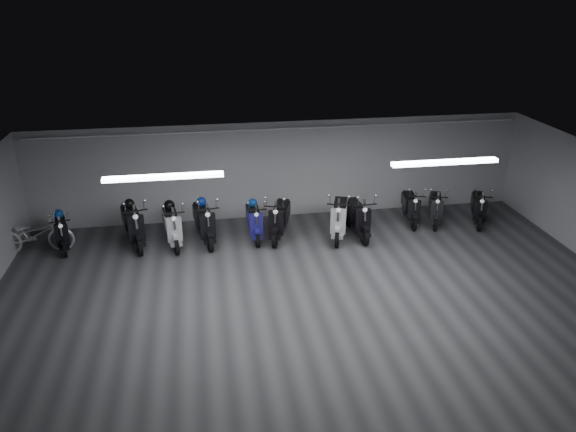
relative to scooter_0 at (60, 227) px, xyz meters
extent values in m
cube|color=#3A3A3C|center=(5.88, -3.75, -0.61)|extent=(14.00, 10.00, 0.01)
cube|color=gray|center=(5.88, -3.75, 2.20)|extent=(14.00, 10.00, 0.01)
cube|color=#ADADAF|center=(5.88, 1.26, 0.80)|extent=(14.00, 0.01, 2.80)
cube|color=#ADADAF|center=(5.88, -8.75, 0.80)|extent=(14.00, 0.01, 2.80)
cube|color=white|center=(2.88, -2.75, 2.14)|extent=(2.40, 0.18, 0.08)
cube|color=white|center=(8.88, -2.75, 2.14)|extent=(2.40, 0.18, 0.08)
cylinder|color=white|center=(5.88, 1.17, 2.02)|extent=(13.60, 0.05, 0.05)
imported|color=silver|center=(-0.62, -0.12, 0.01)|extent=(1.90, 0.72, 1.22)
sphere|color=#0D3C96|center=(4.93, 0.11, 0.31)|extent=(0.24, 0.24, 0.24)
sphere|color=black|center=(2.75, 0.07, 0.40)|extent=(0.29, 0.29, 0.29)
sphere|color=navy|center=(-0.06, 0.22, 0.27)|extent=(0.26, 0.26, 0.26)
sphere|color=navy|center=(3.58, 0.11, 0.42)|extent=(0.26, 0.26, 0.26)
sphere|color=black|center=(1.73, 0.19, 0.46)|extent=(0.27, 0.27, 0.27)
camera|label=1|loc=(3.67, -13.52, 5.81)|focal=34.42mm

